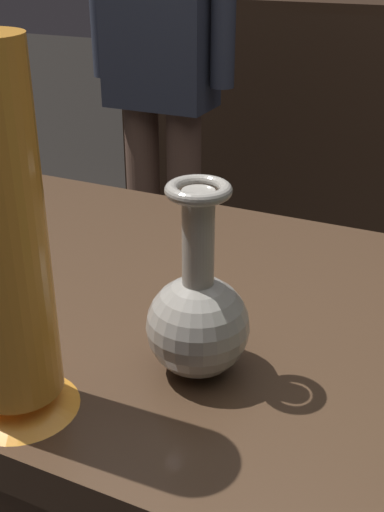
{
  "coord_description": "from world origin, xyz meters",
  "views": [
    {
      "loc": [
        0.31,
        -0.65,
        1.22
      ],
      "look_at": [
        0.04,
        -0.06,
        0.9
      ],
      "focal_mm": 45.08,
      "sensor_mm": 36.0,
      "label": 1
    }
  ],
  "objects": [
    {
      "name": "visitor_near_left",
      "position": [
        -0.62,
        1.11,
        0.89
      ],
      "size": [
        0.47,
        0.18,
        1.52
      ],
      "rotation": [
        0.0,
        0.0,
        3.14
      ],
      "color": "brown",
      "rests_on": "ground_plane"
    },
    {
      "name": "vase_left_accent",
      "position": [
        -0.06,
        -0.26,
        0.97
      ],
      "size": [
        0.11,
        0.11,
        0.35
      ],
      "color": "orange",
      "rests_on": "display_plinth"
    },
    {
      "name": "vase_centerpiece",
      "position": [
        0.07,
        -0.13,
        0.87
      ],
      "size": [
        0.11,
        0.11,
        0.21
      ],
      "color": "gray",
      "rests_on": "display_plinth"
    }
  ]
}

